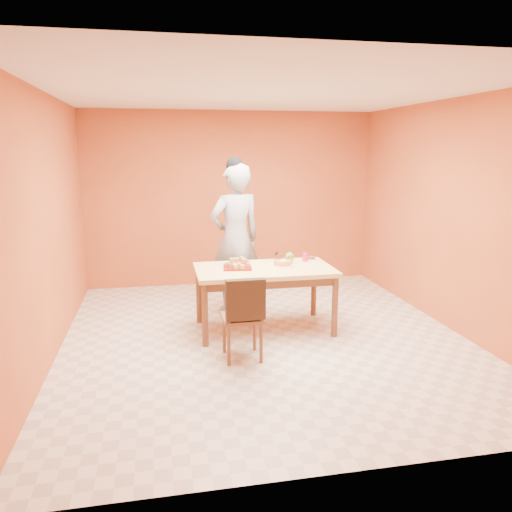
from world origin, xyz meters
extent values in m
plane|color=silver|center=(0.00, 0.00, 0.00)|extent=(5.00, 5.00, 0.00)
plane|color=silver|center=(0.00, 0.00, 2.70)|extent=(5.00, 5.00, 0.00)
plane|color=#C95D2E|center=(0.00, 2.50, 1.35)|extent=(4.50, 0.00, 4.50)
plane|color=#C95D2E|center=(-2.25, 0.00, 1.35)|extent=(0.00, 5.00, 5.00)
plane|color=#C95D2E|center=(2.25, 0.00, 1.35)|extent=(0.00, 5.00, 5.00)
cube|color=#F1D87E|center=(0.05, 0.26, 0.73)|extent=(1.60, 0.90, 0.05)
cube|color=brown|center=(0.05, 0.26, 0.66)|extent=(1.48, 0.78, 0.10)
cylinder|color=brown|center=(-0.69, -0.13, 0.35)|extent=(0.07, 0.07, 0.71)
cylinder|color=brown|center=(-0.69, 0.65, 0.35)|extent=(0.07, 0.07, 0.71)
cylinder|color=brown|center=(0.79, -0.13, 0.35)|extent=(0.07, 0.07, 0.71)
cylinder|color=brown|center=(0.79, 0.65, 0.35)|extent=(0.07, 0.07, 0.71)
imported|color=gray|center=(-0.17, 1.03, 0.97)|extent=(0.81, 0.65, 1.94)
cube|color=maroon|center=(-0.26, 0.31, 0.77)|extent=(0.36, 0.36, 0.02)
cylinder|color=maroon|center=(-0.19, 0.56, 0.77)|extent=(0.29, 0.29, 0.01)
cylinder|color=white|center=(0.28, 0.31, 0.77)|extent=(0.34, 0.34, 0.01)
cylinder|color=orange|center=(0.28, 0.31, 0.80)|extent=(0.24, 0.24, 0.05)
cube|color=silver|center=(0.29, 0.49, 0.83)|extent=(0.14, 0.25, 0.01)
ellipsoid|color=olive|center=(0.40, 0.44, 0.83)|extent=(0.13, 0.11, 0.13)
cylinder|color=#B81B54|center=(0.62, 0.50, 0.81)|extent=(0.08, 0.08, 0.10)
cylinder|color=#38210F|center=(0.73, 0.61, 0.78)|extent=(0.11, 0.11, 0.03)
camera|label=1|loc=(-1.16, -5.28, 2.11)|focal=35.00mm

